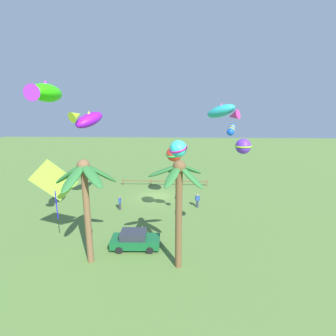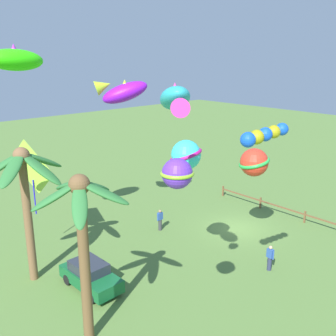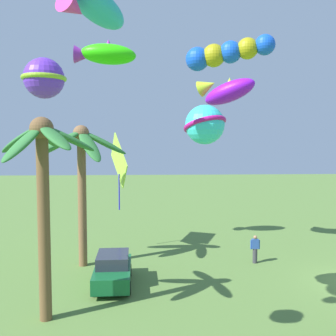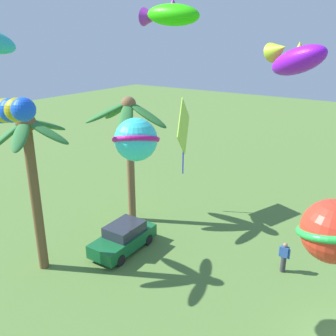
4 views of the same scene
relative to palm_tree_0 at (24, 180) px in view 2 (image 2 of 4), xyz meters
name	(u,v)px [view 2 (image 2 of 4)]	position (x,y,z in m)	size (l,w,h in m)	color
ground_plane	(237,229)	(-3.73, -14.09, -6.00)	(120.00, 120.00, 0.00)	#567A38
palm_tree_0	(24,180)	(0.00, 0.00, 0.00)	(4.57, 5.04, 7.80)	brown
palm_tree_1	(82,221)	(-6.46, 0.32, -0.20)	(3.90, 3.98, 7.87)	brown
rail_fence	(282,208)	(-4.51, -18.74, -5.39)	(12.25, 0.12, 0.95)	brown
parked_car_0	(90,275)	(-2.99, -1.93, -5.24)	(3.95, 1.83, 1.51)	#145B2D
spectator_0	(270,258)	(-8.64, -10.81, -5.18)	(0.55, 0.26, 1.59)	#2D3351
spectator_1	(160,220)	(-0.02, -9.70, -5.18)	(0.26, 0.55, 1.59)	#38383D
kite_fish_0	(122,91)	(2.48, -8.45, 4.01)	(3.21, 3.99, 2.18)	#9014EA
kite_tube_1	(263,135)	(-10.97, -5.74, 3.30)	(1.07, 2.29, 0.87)	blue
kite_ball_2	(254,162)	(-5.94, -12.50, -0.14)	(2.80, 2.80, 1.81)	red
kite_fish_3	(175,100)	(-9.55, -2.09, 4.91)	(2.61, 2.22, 1.41)	#29ADB4
kite_ball_4	(177,174)	(-10.87, -0.93, 2.62)	(1.59, 1.59, 1.06)	#632FC8
kite_fish_5	(11,60)	(2.67, -1.06, 6.18)	(1.82, 3.80, 1.57)	#2DEA0D
kite_diamond_6	(32,168)	(3.12, -1.81, -0.35)	(3.32, 1.28, 4.90)	#B1E643
kite_ball_7	(186,155)	(-6.41, -5.85, 1.59)	(2.33, 2.33, 1.53)	#35D8DC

